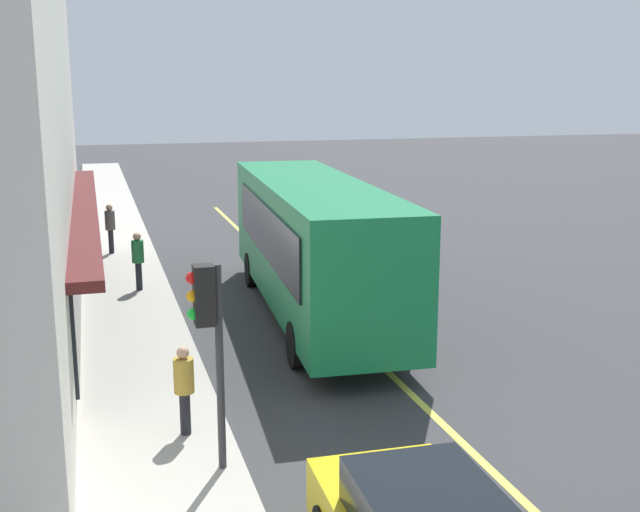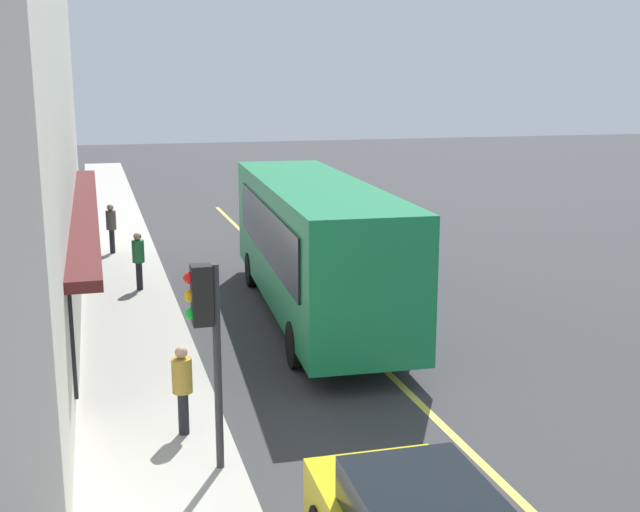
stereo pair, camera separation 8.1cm
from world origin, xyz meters
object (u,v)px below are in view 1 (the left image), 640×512
object	(u,v)px
car_white	(288,211)
traffic_light	(208,319)
pedestrian_near_storefront	(184,382)
pedestrian_waiting	(110,224)
car_teal	(350,240)
bus	(313,241)
pedestrian_by_curb	(138,256)

from	to	relation	value
car_white	traffic_light	bearing A→B (deg)	162.79
car_white	pedestrian_near_storefront	bearing A→B (deg)	160.98
car_white	pedestrian_waiting	xyz separation A→B (m)	(-3.63, 7.21, 0.44)
car_teal	bus	bearing A→B (deg)	153.46
bus	pedestrian_waiting	xyz separation A→B (m)	(8.75, 4.78, -0.81)
traffic_light	pedestrian_waiting	xyz separation A→B (m)	(16.53, 0.97, -1.36)
pedestrian_waiting	pedestrian_by_curb	xyz separation A→B (m)	(-5.32, -0.60, -0.03)
bus	pedestrian_by_curb	bearing A→B (deg)	50.69
traffic_light	pedestrian_near_storefront	bearing A→B (deg)	10.30
car_white	car_teal	xyz separation A→B (m)	(-6.47, -0.52, 0.00)
car_white	car_teal	distance (m)	6.49
bus	pedestrian_waiting	bearing A→B (deg)	28.66
pedestrian_near_storefront	pedestrian_waiting	bearing A→B (deg)	2.73
traffic_light	car_white	world-z (taller)	traffic_light
traffic_light	bus	bearing A→B (deg)	-26.09
traffic_light	pedestrian_by_curb	distance (m)	11.30
bus	car_white	distance (m)	12.67
bus	pedestrian_near_storefront	bearing A→B (deg)	147.82
pedestrian_waiting	car_teal	bearing A→B (deg)	-110.17
car_teal	pedestrian_waiting	distance (m)	8.25
car_white	bus	bearing A→B (deg)	168.88
pedestrian_waiting	pedestrian_near_storefront	distance (m)	15.21
bus	car_white	xyz separation A→B (m)	(12.38, -2.43, -1.24)
bus	pedestrian_waiting	distance (m)	10.00
car_teal	traffic_light	bearing A→B (deg)	153.72
bus	pedestrian_by_curb	distance (m)	5.47
bus	traffic_light	world-z (taller)	bus
bus	car_teal	xyz separation A→B (m)	(5.91, -2.95, -1.24)
car_white	pedestrian_by_curb	size ratio (longest dim) A/B	2.61
pedestrian_by_curb	pedestrian_near_storefront	distance (m)	9.87
car_teal	pedestrian_waiting	world-z (taller)	pedestrian_waiting
car_teal	pedestrian_by_curb	distance (m)	7.56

